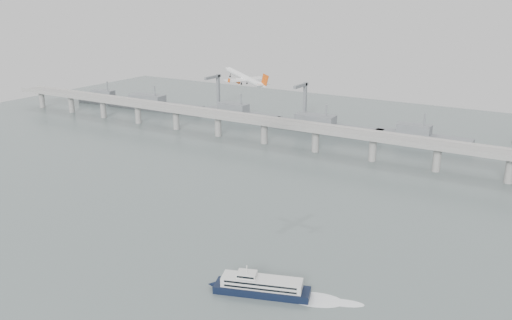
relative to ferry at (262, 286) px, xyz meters
The scene contains 5 objects.
ground 49.77m from the ferry, 160.46° to the left, with size 900.00×900.00×0.00m, color slate.
bridge 222.28m from the ferry, 102.48° to the left, with size 800.00×22.00×23.90m.
distant_fleet 346.71m from the ferry, 125.66° to the left, with size 453.00×60.90×40.00m.
ferry is the anchor object (origin of this frame).
airliner 151.37m from the ferry, 125.47° to the left, with size 38.26×34.92×12.56m.
Camera 1 is at (155.71, -200.06, 129.09)m, focal length 38.00 mm.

